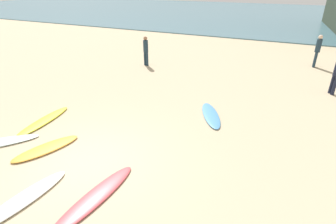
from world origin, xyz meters
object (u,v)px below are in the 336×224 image
beachgoer_far (318,49)px  surfboard_2 (46,148)px  beachgoer_near (146,50)px  surfboard_1 (24,199)px  surfboard_5 (211,115)px  surfboard_4 (95,197)px  surfboard_0 (44,121)px

beachgoer_far → surfboard_2: bearing=-30.5°
beachgoer_far → beachgoer_near: bearing=-67.3°
beachgoer_far → surfboard_1: bearing=-23.7°
surfboard_2 → beachgoer_near: size_ratio=1.18×
beachgoer_near → surfboard_5: bearing=-17.7°
surfboard_4 → beachgoer_near: size_ratio=1.53×
surfboard_1 → surfboard_5: 6.44m
surfboard_5 → beachgoer_near: (-5.40, 4.71, 0.89)m
surfboard_5 → beachgoer_near: beachgoer_near is taller
surfboard_0 → beachgoer_near: beachgoer_near is taller
surfboard_0 → surfboard_1: 3.91m
surfboard_1 → surfboard_2: bearing=-50.0°
surfboard_0 → surfboard_4: bearing=146.4°
surfboard_1 → surfboard_4: surfboard_1 is taller
surfboard_2 → surfboard_1: bearing=-35.9°
surfboard_0 → surfboard_2: same height
surfboard_5 → surfboard_4: bearing=-130.6°
surfboard_4 → surfboard_5: 5.28m
surfboard_5 → beachgoer_far: size_ratio=1.17×
surfboard_1 → beachgoer_near: size_ratio=1.36×
surfboard_2 → surfboard_5: 5.63m
surfboard_1 → beachgoer_near: bearing=-69.5°
surfboard_2 → beachgoer_near: beachgoer_near is taller
surfboard_5 → beachgoer_far: 9.33m
beachgoer_far → surfboard_0: bearing=-37.9°
surfboard_4 → beachgoer_near: 10.76m
surfboard_2 → surfboard_5: (3.77, 4.18, -0.00)m
beachgoer_near → beachgoer_far: (8.92, 3.87, 0.09)m
surfboard_0 → beachgoer_far: bearing=-132.5°
surfboard_0 → surfboard_2: bearing=134.8°
surfboard_0 → beachgoer_far: beachgoer_far is taller
surfboard_4 → surfboard_5: (1.18, 5.15, 0.00)m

